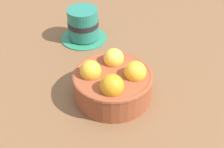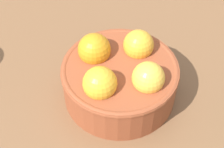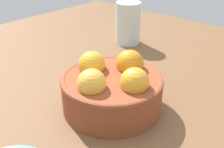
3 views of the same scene
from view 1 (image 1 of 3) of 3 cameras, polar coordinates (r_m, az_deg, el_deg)
The scene contains 3 objects.
ground_plane at distance 68.87cm, azimuth 0.14°, elevation -5.27°, with size 111.34×107.25×4.42cm, color brown.
terracotta_bowl at distance 64.86cm, azimuth 0.15°, elevation -1.46°, with size 16.35×16.35×8.83cm.
coffee_cup at distance 83.92cm, azimuth -5.18°, elevation 8.69°, with size 12.15×12.15×8.48cm.
Camera 1 is at (1.82, -49.85, 45.27)cm, focal length 51.03 mm.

